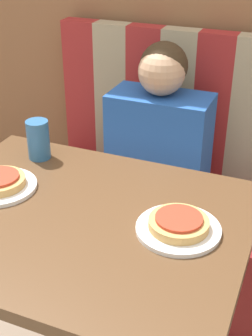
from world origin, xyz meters
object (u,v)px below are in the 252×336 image
object	(u,v)px
person	(160,128)
pizza_right	(179,223)
drinking_cup	(38,140)
plate_left	(0,187)
plate_right	(178,229)

from	to	relation	value
person	pizza_right	world-z (taller)	person
person	drinking_cup	world-z (taller)	person
person	pizza_right	distance (m)	0.70
plate_left	drinking_cup	bearing A→B (deg)	88.72
plate_left	drinking_cup	xyz separation A→B (m)	(0.00, 0.21, 0.06)
person	plate_left	distance (m)	0.70
pizza_right	plate_right	bearing A→B (deg)	0.00
person	pizza_right	size ratio (longest dim) A/B	4.06
plate_left	drinking_cup	size ratio (longest dim) A/B	1.68
plate_left	pizza_right	world-z (taller)	pizza_right
plate_right	drinking_cup	xyz separation A→B (m)	(-0.53, 0.21, 0.06)
person	pizza_right	xyz separation A→B (m)	(0.27, -0.65, 0.06)
plate_right	pizza_right	distance (m)	0.02
plate_left	plate_right	bearing A→B (deg)	0.00
person	pizza_right	bearing A→B (deg)	-67.56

